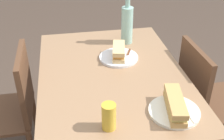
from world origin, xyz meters
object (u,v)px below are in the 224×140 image
(dining_table, at_px, (112,90))
(knife_near, at_px, (185,108))
(plate_near, at_px, (174,112))
(baguette_sandwich_far, at_px, (119,51))
(plate_far, at_px, (119,57))
(water_bottle, at_px, (127,24))
(baguette_sandwich_near, at_px, (175,104))
(chair_far, at_px, (204,99))
(knife_far, at_px, (128,55))
(beer_glass, at_px, (109,117))
(chair_near, at_px, (12,108))

(dining_table, height_order, knife_near, knife_near)
(plate_near, bearing_deg, baguette_sandwich_far, -164.34)
(plate_far, bearing_deg, water_bottle, 155.43)
(dining_table, bearing_deg, baguette_sandwich_near, 29.75)
(baguette_sandwich_near, bearing_deg, chair_far, 135.25)
(knife_far, height_order, water_bottle, water_bottle)
(beer_glass, bearing_deg, baguette_sandwich_far, 164.79)
(chair_near, relative_size, knife_near, 4.81)
(knife_far, distance_m, water_bottle, 0.24)
(chair_far, bearing_deg, water_bottle, -130.06)
(chair_far, relative_size, baguette_sandwich_far, 4.53)
(plate_near, bearing_deg, beer_glass, -82.12)
(baguette_sandwich_far, bearing_deg, chair_far, 73.58)
(plate_far, bearing_deg, dining_table, -23.96)
(chair_far, distance_m, knife_far, 0.57)
(chair_far, bearing_deg, plate_near, -44.75)
(dining_table, height_order, plate_far, plate_far)
(dining_table, relative_size, chair_near, 1.33)
(plate_near, xyz_separation_m, baguette_sandwich_near, (0.00, 0.00, 0.04))
(chair_far, relative_size, knife_near, 4.81)
(water_bottle, bearing_deg, baguette_sandwich_far, -24.57)
(plate_far, height_order, beer_glass, beer_glass)
(water_bottle, bearing_deg, beer_glass, -17.79)
(dining_table, distance_m, chair_near, 0.63)
(chair_near, height_order, knife_far, chair_near)
(plate_far, bearing_deg, chair_near, -87.57)
(chair_far, relative_size, knife_far, 5.10)
(chair_far, distance_m, chair_near, 1.21)
(dining_table, height_order, plate_near, plate_near)
(chair_far, xyz_separation_m, baguette_sandwich_far, (-0.16, -0.53, 0.31))
(plate_near, height_order, knife_near, knife_near)
(chair_far, distance_m, water_bottle, 0.69)
(knife_near, bearing_deg, chair_near, -120.33)
(chair_far, bearing_deg, chair_near, -96.10)
(baguette_sandwich_far, bearing_deg, knife_near, 20.65)
(plate_near, height_order, knife_far, knife_far)
(chair_near, bearing_deg, dining_table, 78.12)
(baguette_sandwich_near, xyz_separation_m, knife_far, (-0.54, -0.09, -0.03))
(chair_far, relative_size, beer_glass, 7.02)
(baguette_sandwich_near, distance_m, knife_near, 0.06)
(dining_table, xyz_separation_m, plate_far, (-0.15, 0.07, 0.13))
(chair_near, height_order, water_bottle, water_bottle)
(chair_near, relative_size, knife_far, 5.10)
(water_bottle, bearing_deg, baguette_sandwich_near, 4.24)
(water_bottle, bearing_deg, plate_far, -24.57)
(dining_table, distance_m, plate_near, 0.46)
(baguette_sandwich_near, bearing_deg, water_bottle, -175.76)
(chair_near, distance_m, knife_near, 1.05)
(baguette_sandwich_far, bearing_deg, baguette_sandwich_near, 15.66)
(knife_far, bearing_deg, chair_near, -87.78)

